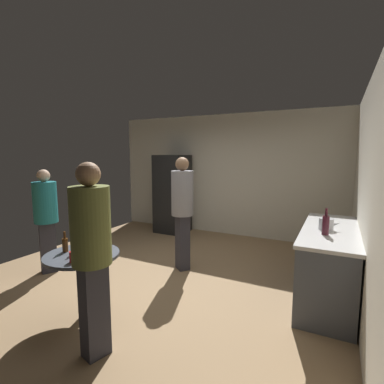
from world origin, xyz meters
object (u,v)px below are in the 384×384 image
(refrigerator, at_px, (173,194))
(person_in_teal_shirt, at_px, (46,213))
(foreground_table, at_px, (83,263))
(kettle, at_px, (326,224))
(person_in_gray_shirt, at_px, (182,204))
(wine_bottle_on_counter, at_px, (326,225))
(person_in_olive_shirt, at_px, (92,245))
(beer_bottle_brown, at_px, (65,244))
(beer_bottle_green, at_px, (101,244))
(plastic_cup_red, at_px, (73,257))
(beer_bottle_amber, at_px, (77,246))

(refrigerator, distance_m, person_in_teal_shirt, 2.95)
(refrigerator, xyz_separation_m, foreground_table, (0.98, -3.56, -0.27))
(kettle, distance_m, person_in_gray_shirt, 2.04)
(wine_bottle_on_counter, relative_size, person_in_olive_shirt, 0.18)
(kettle, relative_size, beer_bottle_brown, 1.06)
(beer_bottle_brown, xyz_separation_m, person_in_gray_shirt, (0.54, 1.73, 0.22))
(beer_bottle_green, xyz_separation_m, plastic_cup_red, (-0.02, -0.36, -0.03))
(plastic_cup_red, bearing_deg, kettle, 39.77)
(beer_bottle_amber, height_order, person_in_olive_shirt, person_in_olive_shirt)
(person_in_teal_shirt, bearing_deg, person_in_gray_shirt, 60.09)
(plastic_cup_red, height_order, person_in_olive_shirt, person_in_olive_shirt)
(kettle, xyz_separation_m, wine_bottle_on_counter, (-0.00, -0.26, 0.05))
(wine_bottle_on_counter, bearing_deg, kettle, 89.87)
(refrigerator, relative_size, person_in_teal_shirt, 1.13)
(kettle, xyz_separation_m, beer_bottle_amber, (-2.43, -1.66, -0.15))
(beer_bottle_amber, relative_size, person_in_olive_shirt, 0.13)
(beer_bottle_amber, xyz_separation_m, plastic_cup_red, (0.19, -0.21, -0.03))
(wine_bottle_on_counter, height_order, person_in_gray_shirt, person_in_gray_shirt)
(foreground_table, bearing_deg, kettle, 34.96)
(kettle, height_order, foreground_table, kettle)
(foreground_table, bearing_deg, plastic_cup_red, -60.90)
(kettle, relative_size, plastic_cup_red, 2.22)
(wine_bottle_on_counter, xyz_separation_m, person_in_gray_shirt, (-2.04, 0.30, 0.02))
(kettle, relative_size, beer_bottle_green, 1.06)
(person_in_gray_shirt, bearing_deg, person_in_olive_shirt, 45.30)
(kettle, xyz_separation_m, beer_bottle_green, (-2.22, -1.51, -0.15))
(beer_bottle_brown, height_order, person_in_teal_shirt, person_in_teal_shirt)
(person_in_olive_shirt, bearing_deg, foreground_table, -19.43)
(foreground_table, xyz_separation_m, plastic_cup_red, (0.12, -0.21, 0.16))
(person_in_teal_shirt, bearing_deg, beer_bottle_green, 12.32)
(beer_bottle_amber, distance_m, person_in_olive_shirt, 0.79)
(beer_bottle_amber, bearing_deg, refrigerator, 104.31)
(refrigerator, xyz_separation_m, person_in_teal_shirt, (-0.50, -2.91, 0.03))
(kettle, bearing_deg, beer_bottle_green, -145.85)
(beer_bottle_brown, relative_size, beer_bottle_green, 1.00)
(foreground_table, bearing_deg, person_in_teal_shirt, 156.20)
(plastic_cup_red, bearing_deg, beer_bottle_brown, 152.20)
(plastic_cup_red, bearing_deg, refrigerator, 106.20)
(foreground_table, bearing_deg, beer_bottle_amber, -172.02)
(beer_bottle_amber, relative_size, plastic_cup_red, 2.09)
(foreground_table, height_order, person_in_olive_shirt, person_in_olive_shirt)
(beer_bottle_amber, bearing_deg, beer_bottle_green, 36.67)
(beer_bottle_brown, distance_m, plastic_cup_red, 0.38)
(beer_bottle_green, bearing_deg, person_in_teal_shirt, 162.47)
(beer_bottle_amber, height_order, person_in_teal_shirt, person_in_teal_shirt)
(beer_bottle_green, distance_m, person_in_gray_shirt, 1.58)
(foreground_table, xyz_separation_m, beer_bottle_green, (0.14, 0.14, 0.19))
(beer_bottle_green, relative_size, person_in_teal_shirt, 0.14)
(kettle, bearing_deg, plastic_cup_red, -140.23)
(person_in_gray_shirt, bearing_deg, refrigerator, -106.94)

